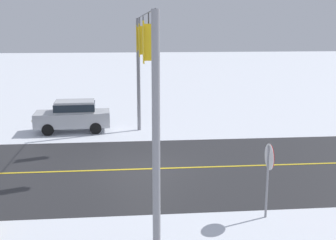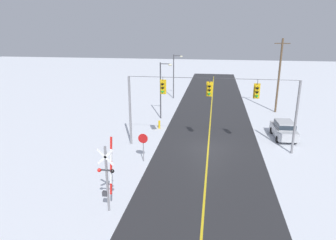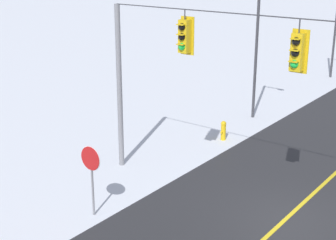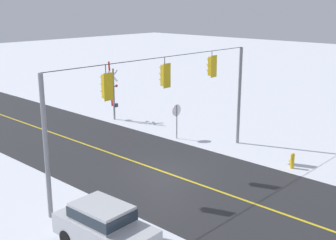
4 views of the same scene
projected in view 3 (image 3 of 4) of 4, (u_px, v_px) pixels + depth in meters
ground_plane at (287, 218)px, 16.06m from camera, size 160.00×160.00×0.00m
signal_span at (296, 88)px, 14.76m from camera, size 14.20×0.47×6.22m
stop_sign at (91, 165)px, 15.71m from camera, size 0.80×0.09×2.35m
streetlamp_near at (261, 40)px, 24.46m from camera, size 1.39×0.28×6.50m
fire_hydrant at (223, 130)px, 22.57m from camera, size 0.24×0.31×0.88m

